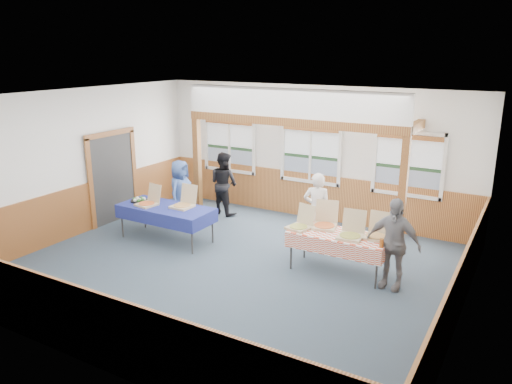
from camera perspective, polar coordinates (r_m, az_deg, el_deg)
floor at (r=9.57m, az=-2.55°, el=-8.63°), size 8.00×8.00×0.00m
ceiling at (r=8.74m, az=-2.81°, el=10.81°), size 8.00×8.00×0.00m
wall_back at (r=12.04m, az=6.34°, el=4.45°), size 8.00×0.00×8.00m
wall_front at (r=6.52m, az=-19.56°, el=-6.44°), size 8.00×0.00×8.00m
wall_left at (r=11.63m, az=-19.56°, el=3.21°), size 0.00×8.00×8.00m
wall_right at (r=7.74m, az=23.22°, el=-3.31°), size 0.00×8.00×8.00m
wainscot_back at (r=12.27m, az=6.15°, el=-0.38°), size 7.98×0.05×1.10m
wainscot_front at (r=6.98m, az=-18.59°, el=-14.39°), size 7.98×0.05×1.10m
wainscot_left at (r=11.87m, az=-19.02°, el=-1.75°), size 0.05×6.98×1.10m
wainscot_right at (r=8.12m, az=22.23°, el=-10.31°), size 0.05×6.98×1.10m
cased_opening at (r=12.30m, az=-16.06°, el=1.54°), size 0.06×1.30×2.10m
window_left at (r=13.06m, az=-3.03°, el=5.78°), size 1.56×0.10×1.46m
window_mid at (r=11.99m, az=6.27°, el=4.79°), size 1.56×0.10×1.46m
window_right at (r=11.29m, az=17.02°, el=3.48°), size 1.56×0.10×1.46m
post_left at (r=12.34m, az=-6.70°, el=2.82°), size 0.15×0.15×2.40m
post_right at (r=10.26m, az=16.38°, el=-0.44°), size 0.15×0.15×2.40m
cross_beam at (r=10.82m, az=3.89°, el=7.99°), size 5.15×0.18×0.18m
table_left at (r=10.84m, az=-10.27°, el=-1.90°), size 2.25×1.50×0.76m
table_right at (r=9.24m, az=9.46°, el=-5.07°), size 1.91×1.10×0.76m
pizza_box_a at (r=10.97m, az=-12.24°, el=-1.15°), size 0.45×0.52×0.42m
pizza_box_b at (r=10.71m, az=-8.30°, el=-1.37°), size 0.42×0.51×0.45m
pizza_box_c at (r=9.38m, az=5.04°, el=-3.79°), size 0.48×0.54×0.42m
pizza_box_d at (r=9.49m, az=7.87°, el=-3.62°), size 0.53×0.61×0.47m
pizza_box_e at (r=9.06m, az=10.78°, el=-4.73°), size 0.46×0.55×0.46m
pizza_box_f at (r=9.14m, az=13.62°, el=-4.72°), size 0.40×0.49×0.43m
veggie_tray at (r=11.29m, az=-13.21°, el=-0.90°), size 0.38×0.38×0.09m
drink_glass at (r=8.74m, az=14.14°, el=-5.68°), size 0.07×0.07×0.15m
woman_white at (r=10.42m, az=6.97°, el=-2.02°), size 0.65×0.50×1.58m
woman_black at (r=12.41m, az=-3.71°, el=1.00°), size 0.87×0.74×1.57m
man_blue at (r=11.83m, az=-8.64°, el=-0.01°), size 0.60×0.81×1.53m
person_grey at (r=8.84m, az=15.39°, el=-5.70°), size 0.97×0.46×1.61m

